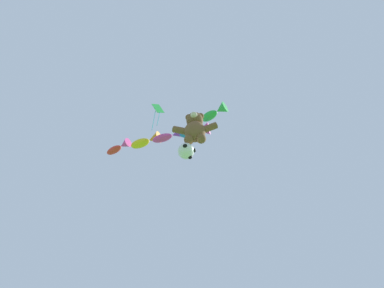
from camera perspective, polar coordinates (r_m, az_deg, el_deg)
The scene contains 8 objects.
teddy_bear_kite at distance 13.26m, azimuth 0.63°, elevation 3.61°, with size 2.36×1.04×2.40m.
soccer_ball_kite at distance 12.13m, azimuth -1.28°, elevation -1.58°, with size 0.86×0.86×0.80m.
fish_kite_emerald at distance 17.79m, azimuth 5.16°, elevation 6.96°, with size 2.01×1.55×0.80m.
fish_kite_cobalt at distance 17.45m, azimuth 0.96°, elevation 2.87°, with size 2.18×1.08×0.86m.
fish_kite_magenta at distance 18.05m, azimuth -4.94°, elevation 1.80°, with size 2.41×1.17×0.75m.
fish_kite_goldfin at distance 19.27m, azimuth -9.96°, elevation 0.64°, with size 2.48×1.42×0.89m.
fish_kite_crimson at distance 20.48m, azimuth -15.87°, elevation -0.70°, with size 2.23×1.52×0.73m.
diamond_kite at distance 17.80m, azimuth -7.65°, elevation 7.34°, with size 0.78×0.82×3.03m.
Camera 1 is at (0.07, -4.75, 1.56)m, focal length 24.00 mm.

